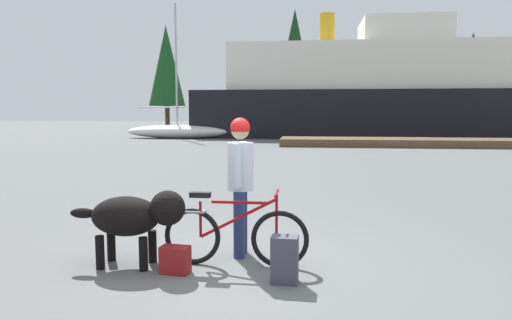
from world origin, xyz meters
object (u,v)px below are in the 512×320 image
Objects in this scene: handbag_pannier at (175,260)px; sailboat_moored at (177,131)px; dog at (135,216)px; backpack at (285,259)px; ferry_boat at (368,93)px; bicycle at (234,235)px; person_cyclist at (240,173)px.

handbag_pannier is 26.54m from sailboat_moored.
backpack is at bearing -10.31° from dog.
sailboat_moored is (-7.04, 25.25, -0.09)m from dog.
bicycle is at bearing -99.55° from ferry_boat.
bicycle is at bearing -71.94° from sailboat_moored.
person_cyclist reaches higher than bicycle.
sailboat_moored reaches higher than person_cyclist.
dog is 0.71m from handbag_pannier.
handbag_pannier is at bearing 173.65° from backpack.
backpack is at bearing -6.35° from handbag_pannier.
dog is 0.06× the size of ferry_boat.
dog is 29.99m from ferry_boat.
person_cyclist is 5.39× the size of handbag_pannier.
dog reaches higher than backpack.
backpack is 1.57× the size of handbag_pannier.
handbag_pannier is 30.10m from ferry_boat.
dog is 4.35× the size of handbag_pannier.
ferry_boat is at bearing 81.76° from backpack.
bicycle is 0.99× the size of person_cyclist.
bicycle is 1.23× the size of dog.
person_cyclist is at bearing 25.33° from dog.
ferry_boat is at bearing 17.03° from sailboat_moored.
sailboat_moored reaches higher than bicycle.
ferry_boat is at bearing 78.33° from dog.
person_cyclist is 0.07× the size of ferry_boat.
sailboat_moored is (-7.58, 25.43, 0.36)m from handbag_pannier.
sailboat_moored reaches higher than dog.
sailboat_moored is (-8.80, 25.57, 0.26)m from backpack.
person_cyclist reaches higher than backpack.
backpack is 0.06× the size of sailboat_moored.
backpack is at bearing -36.74° from bicycle.
ferry_boat is (6.04, 29.26, 2.53)m from dog.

